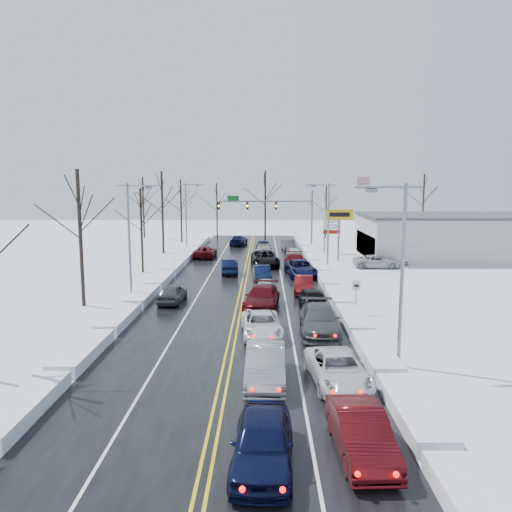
{
  "coord_description": "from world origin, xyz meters",
  "views": [
    {
      "loc": [
        1.84,
        -41.76,
        9.0
      ],
      "look_at": [
        1.11,
        2.59,
        2.5
      ],
      "focal_mm": 35.0,
      "sensor_mm": 36.0,
      "label": 1
    }
  ],
  "objects_px": {
    "oncoming_car_0": "(229,274)",
    "traffic_signal_mast": "(276,209)",
    "dealership_building": "(449,237)",
    "queued_car_0": "(263,466)",
    "flagpole": "(357,205)",
    "tires_plus_sign": "(339,218)"
  },
  "relations": [
    {
      "from": "oncoming_car_0",
      "to": "dealership_building",
      "type": "bearing_deg",
      "value": -164.02
    },
    {
      "from": "traffic_signal_mast",
      "to": "oncoming_car_0",
      "type": "distance_m",
      "value": 21.91
    },
    {
      "from": "queued_car_0",
      "to": "oncoming_car_0",
      "type": "bearing_deg",
      "value": 98.57
    },
    {
      "from": "flagpole",
      "to": "queued_car_0",
      "type": "bearing_deg",
      "value": -103.22
    },
    {
      "from": "traffic_signal_mast",
      "to": "oncoming_car_0",
      "type": "xyz_separation_m",
      "value": [
        -5.11,
        -20.59,
        -5.48
      ]
    },
    {
      "from": "traffic_signal_mast",
      "to": "tires_plus_sign",
      "type": "relative_size",
      "value": 2.21
    },
    {
      "from": "tires_plus_sign",
      "to": "queued_car_0",
      "type": "relative_size",
      "value": 1.25
    },
    {
      "from": "dealership_building",
      "to": "queued_car_0",
      "type": "bearing_deg",
      "value": -116.29
    },
    {
      "from": "tires_plus_sign",
      "to": "oncoming_car_0",
      "type": "bearing_deg",
      "value": -144.74
    },
    {
      "from": "tires_plus_sign",
      "to": "dealership_building",
      "type": "distance_m",
      "value": 13.82
    },
    {
      "from": "traffic_signal_mast",
      "to": "tires_plus_sign",
      "type": "distance_m",
      "value": 13.92
    },
    {
      "from": "tires_plus_sign",
      "to": "queued_car_0",
      "type": "height_order",
      "value": "tires_plus_sign"
    },
    {
      "from": "traffic_signal_mast",
      "to": "dealership_building",
      "type": "height_order",
      "value": "traffic_signal_mast"
    },
    {
      "from": "flagpole",
      "to": "tires_plus_sign",
      "type": "bearing_deg",
      "value": -108.44
    },
    {
      "from": "traffic_signal_mast",
      "to": "flagpole",
      "type": "relative_size",
      "value": 1.33
    },
    {
      "from": "flagpole",
      "to": "dealership_building",
      "type": "distance_m",
      "value": 15.24
    },
    {
      "from": "flagpole",
      "to": "dealership_building",
      "type": "xyz_separation_m",
      "value": [
        8.8,
        -12.0,
        -3.27
      ]
    },
    {
      "from": "tires_plus_sign",
      "to": "flagpole",
      "type": "relative_size",
      "value": 0.6
    },
    {
      "from": "tires_plus_sign",
      "to": "flagpole",
      "type": "distance_m",
      "value": 14.79
    },
    {
      "from": "tires_plus_sign",
      "to": "flagpole",
      "type": "xyz_separation_m",
      "value": [
        4.67,
        14.01,
        0.93
      ]
    },
    {
      "from": "oncoming_car_0",
      "to": "traffic_signal_mast",
      "type": "bearing_deg",
      "value": -110.42
    },
    {
      "from": "dealership_building",
      "to": "oncoming_car_0",
      "type": "height_order",
      "value": "dealership_building"
    }
  ]
}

